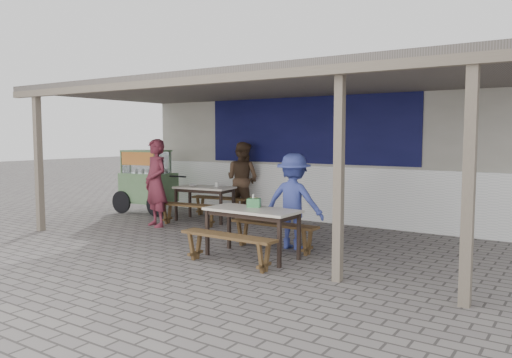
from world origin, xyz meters
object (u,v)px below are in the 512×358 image
(patron_wall_side, at_px, (242,179))
(tissue_box, at_px, (253,202))
(donation_box, at_px, (254,203))
(bench_left_wall, at_px, (220,202))
(patron_right_table, at_px, (294,201))
(condiment_jar, at_px, (217,185))
(patron_street_side, at_px, (156,183))
(condiment_bowl, at_px, (193,185))
(bench_left_street, at_px, (188,210))
(bench_right_wall, at_px, (274,229))
(table_left, at_px, (205,190))
(bench_right_street, at_px, (228,242))
(table_right, at_px, (252,214))
(vendor_cart, at_px, (147,179))

(patron_wall_side, xyz_separation_m, tissue_box, (2.28, -2.92, -0.04))
(donation_box, bearing_deg, bench_left_wall, 136.03)
(patron_right_table, distance_m, condiment_jar, 2.99)
(patron_street_side, bearing_deg, condiment_bowl, 99.22)
(bench_left_street, distance_m, patron_wall_side, 1.73)
(bench_right_wall, height_order, donation_box, donation_box)
(donation_box, height_order, condiment_jar, donation_box)
(tissue_box, bearing_deg, bench_left_wall, 136.09)
(table_left, height_order, patron_street_side, patron_street_side)
(bench_right_wall, height_order, patron_right_table, patron_right_table)
(bench_right_wall, relative_size, donation_box, 7.66)
(bench_right_street, relative_size, tissue_box, 11.68)
(bench_left_street, xyz_separation_m, patron_street_side, (-0.49, -0.42, 0.56))
(table_right, xyz_separation_m, patron_right_table, (0.22, 0.89, 0.11))
(patron_wall_side, distance_m, condiment_jar, 0.87)
(bench_left_wall, bearing_deg, table_right, -52.44)
(bench_right_street, relative_size, donation_box, 7.66)
(vendor_cart, height_order, patron_wall_side, patron_wall_side)
(patron_right_table, bearing_deg, condiment_jar, -33.58)
(table_left, height_order, bench_left_street, table_left)
(donation_box, height_order, condiment_bowl, donation_box)
(table_left, height_order, patron_wall_side, patron_wall_side)
(table_left, relative_size, bench_right_street, 0.85)
(patron_street_side, distance_m, patron_wall_side, 2.16)
(bench_left_wall, bearing_deg, patron_wall_side, 34.39)
(vendor_cart, bearing_deg, bench_right_wall, -25.30)
(bench_left_street, bearing_deg, bench_right_street, -46.35)
(bench_left_wall, relative_size, patron_street_side, 0.77)
(patron_wall_side, distance_m, tissue_box, 3.70)
(table_right, height_order, condiment_jar, condiment_jar)
(table_left, bearing_deg, donation_box, -44.58)
(bench_right_wall, height_order, patron_street_side, patron_street_side)
(donation_box, distance_m, condiment_bowl, 3.47)
(bench_left_street, bearing_deg, patron_right_table, -19.53)
(patron_street_side, bearing_deg, patron_wall_side, 88.06)
(bench_left_street, distance_m, vendor_cart, 2.14)
(tissue_box, height_order, condiment_bowl, tissue_box)
(bench_right_street, height_order, tissue_box, tissue_box)
(table_right, height_order, condiment_bowl, condiment_bowl)
(bench_right_street, distance_m, condiment_jar, 3.78)
(tissue_box, relative_size, condiment_jar, 1.35)
(bench_left_wall, relative_size, donation_box, 6.79)
(tissue_box, height_order, donation_box, donation_box)
(table_left, bearing_deg, bench_left_wall, 90.00)
(table_right, xyz_separation_m, bench_right_street, (-0.01, -0.60, -0.33))
(bench_left_street, relative_size, vendor_cart, 0.74)
(table_right, bearing_deg, condiment_bowl, 146.44)
(patron_street_side, xyz_separation_m, condiment_bowl, (0.14, 0.98, -0.12))
(bench_left_wall, height_order, patron_right_table, patron_right_table)
(bench_right_wall, xyz_separation_m, patron_wall_side, (-2.41, 2.52, 0.51))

